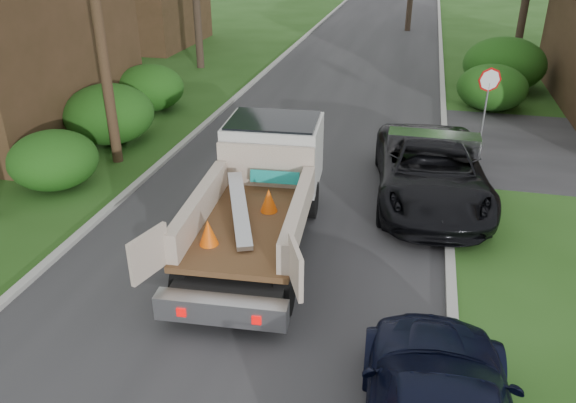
# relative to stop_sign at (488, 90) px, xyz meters

# --- Properties ---
(ground) EXTENTS (120.00, 120.00, 0.00)m
(ground) POSITION_rel_stop_sign_xyz_m (-5.20, -9.00, -1.78)
(ground) COLOR #204614
(ground) RESTS_ON ground
(road) EXTENTS (8.00, 90.00, 0.02)m
(road) POSITION_rel_stop_sign_xyz_m (-5.20, 1.00, -1.77)
(road) COLOR #28282B
(road) RESTS_ON ground
(curb_left) EXTENTS (0.20, 90.00, 0.12)m
(curb_left) POSITION_rel_stop_sign_xyz_m (-9.30, 1.00, -1.72)
(curb_left) COLOR #9E9E99
(curb_left) RESTS_ON ground
(curb_right) EXTENTS (0.20, 90.00, 0.12)m
(curb_right) POSITION_rel_stop_sign_xyz_m (-1.10, 1.00, -1.72)
(curb_right) COLOR #9E9E99
(curb_right) RESTS_ON ground
(stop_sign) EXTENTS (0.71, 0.32, 2.48)m
(stop_sign) POSITION_rel_stop_sign_xyz_m (0.00, 0.00, 0.00)
(stop_sign) COLOR slate
(stop_sign) RESTS_ON ground
(hedge_left_a) EXTENTS (2.34, 2.34, 1.53)m
(hedge_left_a) POSITION_rel_stop_sign_xyz_m (-11.40, -6.00, -1.01)
(hedge_left_a) COLOR #1D430F
(hedge_left_a) RESTS_ON ground
(hedge_left_b) EXTENTS (2.86, 2.86, 1.87)m
(hedge_left_b) POSITION_rel_stop_sign_xyz_m (-11.70, -2.50, -0.84)
(hedge_left_b) COLOR #1D430F
(hedge_left_b) RESTS_ON ground
(hedge_left_c) EXTENTS (2.60, 2.60, 1.70)m
(hedge_left_c) POSITION_rel_stop_sign_xyz_m (-12.00, 1.00, -0.93)
(hedge_left_c) COLOR #1D430F
(hedge_left_c) RESTS_ON ground
(hedge_right_a) EXTENTS (2.60, 2.60, 1.70)m
(hedge_right_a) POSITION_rel_stop_sign_xyz_m (0.60, 4.00, -0.93)
(hedge_right_a) COLOR #1D430F
(hedge_right_a) RESTS_ON ground
(hedge_right_b) EXTENTS (3.38, 3.38, 2.21)m
(hedge_right_b) POSITION_rel_stop_sign_xyz_m (1.30, 7.00, -0.67)
(hedge_right_b) COLOR #1D430F
(hedge_right_b) RESTS_ON ground
(flatbed_truck) EXTENTS (2.96, 6.28, 2.32)m
(flatbed_truck) POSITION_rel_stop_sign_xyz_m (-5.26, -7.04, -0.52)
(flatbed_truck) COLOR black
(flatbed_truck) RESTS_ON ground
(black_pickup) EXTENTS (3.22, 6.03, 1.61)m
(black_pickup) POSITION_rel_stop_sign_xyz_m (-1.60, -4.50, -0.97)
(black_pickup) COLOR black
(black_pickup) RESTS_ON ground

